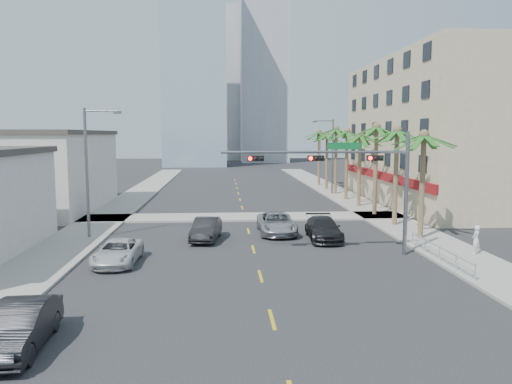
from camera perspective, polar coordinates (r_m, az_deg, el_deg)
ground at (r=22.08m, az=1.32°, el=-12.50°), size 260.00×260.00×0.00m
sidewalk_right at (r=43.67m, az=14.80°, el=-3.03°), size 4.00×120.00×0.15m
sidewalk_left at (r=42.62m, az=-17.52°, el=-3.36°), size 4.00×120.00×0.15m
sidewalk_cross at (r=43.41m, az=-1.28°, el=-2.87°), size 80.00×4.00×0.15m
building_right at (r=56.11m, az=21.51°, el=6.44°), size 15.25×28.00×15.00m
building_left_far at (r=51.98m, az=-23.63°, el=2.06°), size 11.00×18.00×7.20m
tower_far_left at (r=117.14m, az=-7.01°, el=14.81°), size 14.00×14.00×48.00m
tower_far_right at (r=133.19m, az=0.96°, el=16.47°), size 12.00×12.00×60.00m
tower_far_center at (r=146.43m, az=-4.34°, el=12.01°), size 16.00×16.00×42.00m
traffic_signal_mast at (r=29.81m, az=11.11°, el=2.32°), size 11.12×0.54×7.20m
palm_tree_0 at (r=35.44m, az=18.65°, el=6.04°), size 4.80×4.80×7.80m
palm_tree_1 at (r=40.30m, az=15.84°, el=6.66°), size 4.80×4.80×8.16m
palm_tree_2 at (r=45.24m, az=13.63°, el=7.13°), size 4.80×4.80×8.52m
palm_tree_3 at (r=50.22m, az=11.83°, el=6.31°), size 4.80×4.80×7.80m
palm_tree_4 at (r=55.25m, az=10.38°, el=6.72°), size 4.80×4.80×8.16m
palm_tree_5 at (r=60.30m, az=9.17°, el=7.06°), size 4.80×4.80×8.52m
palm_tree_6 at (r=65.38m, az=8.13°, el=6.43°), size 4.80×4.80×7.80m
palm_tree_7 at (r=70.48m, az=7.26°, el=6.74°), size 4.80×4.80×8.16m
streetlight_left at (r=36.01m, az=-18.49°, el=2.82°), size 2.55×0.25×9.00m
streetlight_right at (r=60.21m, az=8.56°, el=4.48°), size 2.55×0.25×9.00m
guardrail at (r=30.14m, az=20.26°, el=-6.37°), size 0.08×8.08×1.00m
car_parked_mid at (r=19.13m, az=-25.43°, el=-13.74°), size 1.88×4.83×1.57m
car_parked_far at (r=29.17m, az=-15.52°, el=-6.64°), size 2.34×4.83×1.33m
car_lane_left at (r=34.42m, az=-5.73°, el=-4.25°), size 2.20×4.76×1.51m
car_lane_center at (r=36.44m, az=2.37°, el=-3.59°), size 2.62×5.58×1.54m
car_lane_right at (r=34.73m, az=7.71°, el=-4.18°), size 2.31×5.31×1.52m
pedestrian at (r=32.49m, az=23.85°, el=-5.00°), size 0.74×0.72×1.72m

